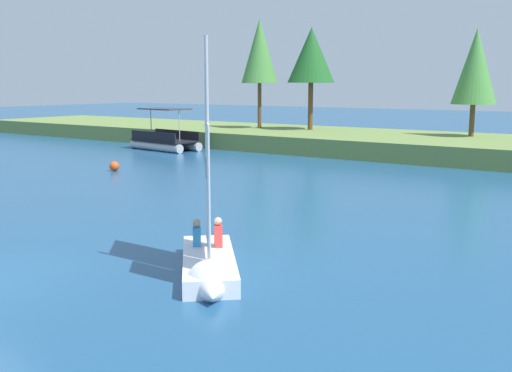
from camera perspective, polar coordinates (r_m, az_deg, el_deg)
shore_bank at (r=39.11m, az=15.81°, el=3.85°), size 80.00×10.62×1.15m
shoreline_tree_left at (r=44.92m, az=0.35°, el=13.08°), size 2.76×2.76×8.22m
shoreline_tree_midleft at (r=43.63m, az=5.45°, el=12.63°), size 3.46×3.46×7.43m
shoreline_tree_centre at (r=40.05m, az=20.73°, el=10.91°), size 2.79×2.79×6.84m
sailboat at (r=13.37m, az=-4.58°, el=-7.42°), size 3.62×3.92×5.81m
pontoon_boat at (r=40.77m, az=-8.90°, el=4.48°), size 5.35×2.93×2.85m
channel_buoy at (r=31.17m, az=-13.73°, el=1.91°), size 0.51×0.51×0.51m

